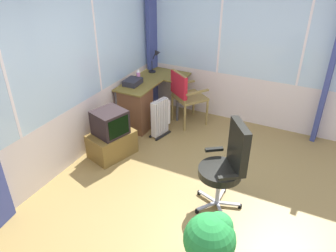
% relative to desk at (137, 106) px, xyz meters
% --- Properties ---
extents(ground, '(5.60, 4.94, 0.06)m').
position_rel_desk_xyz_m(ground, '(-1.29, -1.67, -0.43)').
color(ground, olive).
extents(north_window_panel, '(4.60, 0.07, 2.54)m').
position_rel_desk_xyz_m(north_window_panel, '(-1.29, 0.33, 0.86)').
color(north_window_panel, silver).
rests_on(north_window_panel, ground).
extents(east_window_panel, '(0.07, 3.94, 2.54)m').
position_rel_desk_xyz_m(east_window_panel, '(1.04, -1.67, 0.86)').
color(east_window_panel, silver).
rests_on(east_window_panel, ground).
extents(curtain_corner, '(0.26, 0.10, 2.44)m').
position_rel_desk_xyz_m(curtain_corner, '(0.91, 0.20, 0.82)').
color(curtain_corner, '#3C4685').
rests_on(curtain_corner, ground).
extents(curtain_east_far, '(0.26, 0.10, 2.44)m').
position_rel_desk_xyz_m(curtain_east_far, '(0.96, -2.76, 0.82)').
color(curtain_east_far, '#3C4685').
rests_on(curtain_east_far, ground).
extents(desk, '(1.29, 0.82, 0.75)m').
position_rel_desk_xyz_m(desk, '(0.00, 0.00, 0.00)').
color(desk, brown).
rests_on(desk, ground).
extents(desk_lamp, '(0.24, 0.21, 0.40)m').
position_rel_desk_xyz_m(desk_lamp, '(0.78, 0.05, 0.61)').
color(desk_lamp, black).
rests_on(desk_lamp, desk).
extents(tv_remote, '(0.08, 0.16, 0.02)m').
position_rel_desk_xyz_m(tv_remote, '(0.67, -0.40, 0.35)').
color(tv_remote, black).
rests_on(tv_remote, desk).
extents(spray_bottle, '(0.06, 0.06, 0.22)m').
position_rel_desk_xyz_m(spray_bottle, '(0.23, 0.09, 0.45)').
color(spray_bottle, pink).
rests_on(spray_bottle, desk).
extents(paper_tray, '(0.31, 0.24, 0.09)m').
position_rel_desk_xyz_m(paper_tray, '(0.05, 0.10, 0.39)').
color(paper_tray, '#292932').
rests_on(paper_tray, desk).
extents(wooden_armchair, '(0.67, 0.67, 0.96)m').
position_rel_desk_xyz_m(wooden_armchair, '(0.44, -0.65, 0.21)').
color(wooden_armchair, olive).
rests_on(wooden_armchair, ground).
extents(office_chair, '(0.61, 0.60, 1.12)m').
position_rel_desk_xyz_m(office_chair, '(-1.18, -1.92, 0.23)').
color(office_chair, '#B7B7BF').
rests_on(office_chair, ground).
extents(tv_on_stand, '(0.74, 0.61, 0.73)m').
position_rel_desk_xyz_m(tv_on_stand, '(-0.90, -0.09, -0.08)').
color(tv_on_stand, brown).
rests_on(tv_on_stand, ground).
extents(space_heater, '(0.41, 0.25, 0.63)m').
position_rel_desk_xyz_m(space_heater, '(-0.05, -0.47, -0.08)').
color(space_heater, silver).
rests_on(space_heater, ground).
extents(potted_plant, '(0.51, 0.51, 0.61)m').
position_rel_desk_xyz_m(potted_plant, '(-2.06, -2.06, -0.05)').
color(potted_plant, '#3E4849').
rests_on(potted_plant, ground).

